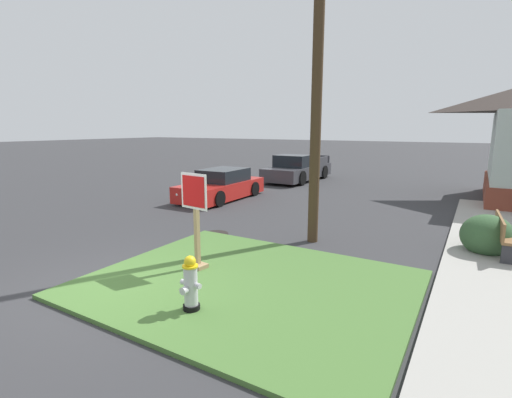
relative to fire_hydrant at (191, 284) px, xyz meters
name	(u,v)px	position (x,y,z in m)	size (l,w,h in m)	color
ground_plane	(106,291)	(-1.91, -0.15, -0.51)	(160.00, 160.00, 0.00)	#333335
grass_corner_patch	(248,284)	(0.21, 1.38, -0.47)	(5.91, 4.81, 0.08)	#477033
sidewalk_strip	(499,262)	(4.36, 5.13, -0.45)	(2.20, 15.00, 0.12)	#9E9B93
fire_hydrant	(191,284)	(0.00, 0.00, 0.00)	(0.38, 0.34, 0.90)	black
stop_sign	(196,223)	(-1.09, 1.46, 0.53)	(0.72, 0.32, 1.99)	#A3845B
manhole_cover	(216,234)	(-2.43, 3.89, -0.50)	(0.70, 0.70, 0.02)	black
parked_sedan_red	(222,186)	(-5.40, 8.27, 0.04)	(1.93, 4.34, 1.25)	red
pickup_truck_charcoal	(297,170)	(-4.95, 14.87, 0.11)	(2.17, 5.26, 1.48)	#38383D
street_bench	(505,233)	(4.42, 5.69, 0.09)	(0.50, 1.74, 0.85)	brown
utility_pole	(319,25)	(0.18, 4.65, 4.83)	(1.37, 0.27, 10.28)	#42301E
shrub_by_curb	(487,235)	(4.08, 5.67, -0.02)	(1.13, 1.13, 0.98)	#355833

